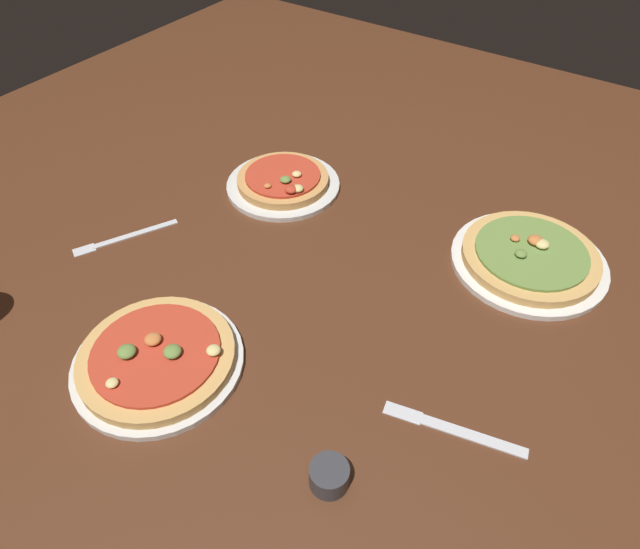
# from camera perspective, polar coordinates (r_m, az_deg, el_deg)

# --- Properties ---
(ground_plane) EXTENTS (2.40, 2.40, 0.03)m
(ground_plane) POSITION_cam_1_polar(r_m,az_deg,el_deg) (1.10, 0.00, -1.30)
(ground_plane) COLOR #4C2816
(pizza_plate_near) EXTENTS (0.29, 0.29, 0.05)m
(pizza_plate_near) POSITION_cam_1_polar(r_m,az_deg,el_deg) (0.99, -16.17, -8.20)
(pizza_plate_near) COLOR silver
(pizza_plate_near) RESTS_ON ground_plane
(pizza_plate_far) EXTENTS (0.26, 0.26, 0.05)m
(pizza_plate_far) POSITION_cam_1_polar(r_m,az_deg,el_deg) (1.32, -3.75, 9.36)
(pizza_plate_far) COLOR silver
(pizza_plate_far) RESTS_ON ground_plane
(pizza_plate_side) EXTENTS (0.31, 0.31, 0.05)m
(pizza_plate_side) POSITION_cam_1_polar(r_m,az_deg,el_deg) (1.19, 20.48, 1.60)
(pizza_plate_side) COLOR silver
(pizza_plate_side) RESTS_ON ground_plane
(ramekin_butter) EXTENTS (0.06, 0.06, 0.04)m
(ramekin_butter) POSITION_cam_1_polar(r_m,az_deg,el_deg) (0.84, 0.94, -19.73)
(ramekin_butter) COLOR #333338
(ramekin_butter) RESTS_ON ground_plane
(fork_left) EXTENTS (0.12, 0.20, 0.01)m
(fork_left) POSITION_cam_1_polar(r_m,az_deg,el_deg) (1.25, -19.29, 3.59)
(fork_left) COLOR silver
(fork_left) RESTS_ON ground_plane
(knife_right) EXTENTS (0.22, 0.07, 0.01)m
(knife_right) POSITION_cam_1_polar(r_m,az_deg,el_deg) (0.91, 13.32, -14.99)
(knife_right) COLOR silver
(knife_right) RESTS_ON ground_plane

